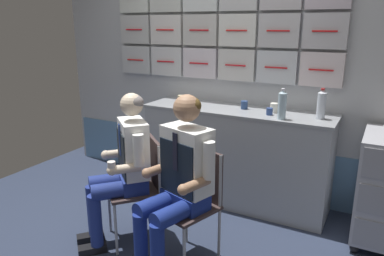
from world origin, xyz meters
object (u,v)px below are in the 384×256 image
at_px(crew_member_left, 123,163).
at_px(folding_chair_center, 195,193).
at_px(crew_member_center, 179,176).
at_px(water_bottle_short, 282,105).
at_px(espresso_cup_small, 244,105).
at_px(folding_chair_left, 144,178).

distance_m(crew_member_left, folding_chair_center, 0.62).
relative_size(crew_member_center, water_bottle_short, 4.83).
bearing_deg(crew_member_left, espresso_cup_small, 63.65).
bearing_deg(espresso_cup_small, crew_member_center, -90.95).
bearing_deg(folding_chair_center, water_bottle_short, 65.36).
bearing_deg(folding_chair_left, folding_chair_center, -5.30).
bearing_deg(water_bottle_short, folding_chair_center, -114.64).
bearing_deg(crew_member_left, folding_chair_left, 48.39).
distance_m(folding_chair_center, espresso_cup_small, 1.18).
relative_size(crew_member_left, crew_member_center, 0.96).
height_order(folding_chair_center, crew_member_center, crew_member_center).
bearing_deg(crew_member_left, crew_member_center, -7.79).
bearing_deg(espresso_cup_small, water_bottle_short, -27.52).
distance_m(folding_chair_left, folding_chair_center, 0.49).
bearing_deg(folding_chair_center, crew_member_center, -107.54).
bearing_deg(water_bottle_short, crew_member_left, -136.73).
bearing_deg(folding_chair_center, espresso_cup_small, 91.47).
bearing_deg(water_bottle_short, folding_chair_left, -137.43).
height_order(folding_chair_center, water_bottle_short, water_bottle_short).
relative_size(folding_chair_left, crew_member_left, 0.69).
relative_size(folding_chair_left, crew_member_center, 0.66).
distance_m(folding_chair_center, crew_member_center, 0.24).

